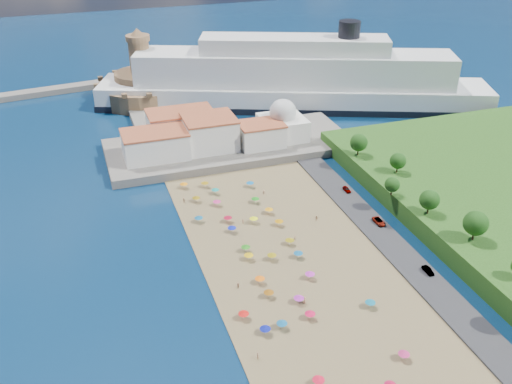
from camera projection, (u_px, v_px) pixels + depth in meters
name	position (u px, v px, depth m)	size (l,w,h in m)	color
ground	(272.00, 265.00, 148.76)	(700.00, 700.00, 0.00)	#071938
terrace	(230.00, 146.00, 211.49)	(90.00, 36.00, 3.00)	#59544C
jetty	(155.00, 121.00, 234.54)	(18.00, 70.00, 2.40)	#59544C
waterfront_buildings	(194.00, 134.00, 205.30)	(57.00, 29.00, 11.00)	silver
domed_building	(283.00, 123.00, 211.84)	(16.00, 16.00, 15.00)	silver
fortress	(142.00, 86.00, 256.83)	(40.00, 40.00, 32.40)	olive
cruise_ship	(293.00, 82.00, 248.02)	(168.29, 85.24, 37.33)	black
beach_parasols	(281.00, 279.00, 139.87)	(32.30, 116.25, 2.20)	gray
beachgoers	(270.00, 267.00, 145.85)	(35.82, 90.84, 1.88)	tan
parked_cars	(380.00, 222.00, 164.56)	(2.37, 49.45, 1.39)	gray
hillside_trees	(446.00, 211.00, 152.82)	(14.34, 104.78, 8.31)	#382314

